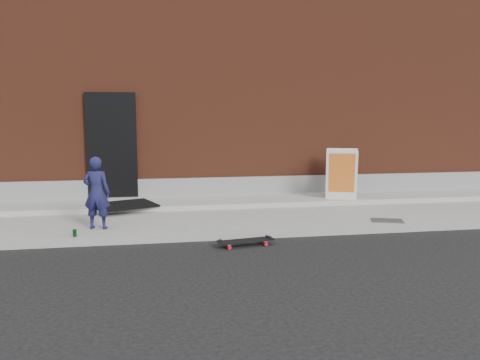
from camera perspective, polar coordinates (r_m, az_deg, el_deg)
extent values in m
plane|color=black|center=(7.84, 2.18, -7.18)|extent=(80.00, 80.00, 0.00)
cube|color=gray|center=(9.26, 0.29, -4.36)|extent=(20.00, 3.00, 0.15)
cube|color=gray|center=(10.10, -0.58, -2.60)|extent=(20.00, 1.20, 0.10)
cube|color=#5D2919|center=(14.51, -3.48, 9.69)|extent=(20.00, 8.00, 5.00)
cube|color=gray|center=(10.62, -1.07, -0.72)|extent=(20.00, 0.10, 0.40)
cube|color=black|center=(10.45, -15.36, 4.10)|extent=(1.05, 0.12, 2.25)
imported|color=#171843|center=(8.14, -17.07, -1.50)|extent=(0.49, 0.38, 1.22)
cylinder|color=#B11215|center=(7.60, 2.63, -7.44)|extent=(0.07, 0.05, 0.06)
cylinder|color=#B11215|center=(7.43, 3.18, -7.80)|extent=(0.07, 0.05, 0.06)
cylinder|color=#B11215|center=(7.41, -1.75, -7.85)|extent=(0.07, 0.05, 0.06)
cylinder|color=#B11215|center=(7.23, -1.30, -8.24)|extent=(0.07, 0.05, 0.06)
cube|color=#B1B1B6|center=(7.50, 2.90, -7.33)|extent=(0.09, 0.20, 0.02)
cube|color=#B1B1B6|center=(7.31, -1.53, -7.74)|extent=(0.09, 0.20, 0.02)
cube|color=black|center=(7.39, 0.72, -7.39)|extent=(0.90, 0.36, 0.02)
cube|color=silver|center=(10.10, 12.28, 0.54)|extent=(0.71, 0.51, 1.06)
cube|color=silver|center=(10.57, 12.25, 0.87)|extent=(0.71, 0.51, 1.06)
cube|color=yellow|center=(10.08, 12.27, 0.22)|extent=(0.58, 0.40, 0.84)
cube|color=silver|center=(10.28, 12.35, 3.64)|extent=(0.63, 0.29, 0.05)
cylinder|color=#167222|center=(7.81, -19.50, -6.13)|extent=(0.07, 0.07, 0.12)
cube|color=black|center=(9.61, -13.89, -2.97)|extent=(1.41, 1.29, 0.03)
cube|color=#5D5D63|center=(8.85, 17.51, -4.75)|extent=(0.63, 0.50, 0.02)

